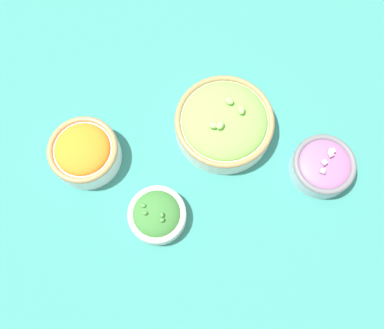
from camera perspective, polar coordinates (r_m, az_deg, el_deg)
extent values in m
plane|color=#337F75|center=(0.86, 0.00, -0.59)|extent=(3.00, 3.00, 0.00)
cylinder|color=silver|center=(0.83, -4.62, -6.79)|extent=(0.11, 0.11, 0.03)
torus|color=silver|center=(0.81, -4.71, -6.59)|extent=(0.11, 0.11, 0.01)
ellipsoid|color=#387533|center=(0.81, -4.71, -6.59)|extent=(0.09, 0.09, 0.04)
ellipsoid|color=#47893D|center=(0.80, -6.51, -5.47)|extent=(0.01, 0.01, 0.01)
ellipsoid|color=#47893D|center=(0.79, -6.28, -6.46)|extent=(0.01, 0.01, 0.01)
ellipsoid|color=#47893D|center=(0.79, -4.03, -6.70)|extent=(0.01, 0.01, 0.01)
ellipsoid|color=#47893D|center=(0.79, -4.03, -7.40)|extent=(0.01, 0.01, 0.01)
cylinder|color=silver|center=(0.87, 4.26, 5.30)|extent=(0.20, 0.20, 0.04)
torus|color=#997A4C|center=(0.85, 4.37, 5.87)|extent=(0.20, 0.20, 0.01)
ellipsoid|color=#7ABC4C|center=(0.85, 4.37, 5.87)|extent=(0.17, 0.17, 0.05)
ellipsoid|color=#99D166|center=(0.83, 6.59, 7.22)|extent=(0.02, 0.02, 0.01)
ellipsoid|color=#99D166|center=(0.82, 2.89, 5.25)|extent=(0.02, 0.02, 0.01)
ellipsoid|color=#99D166|center=(0.84, 4.99, 8.42)|extent=(0.02, 0.02, 0.01)
ellipsoid|color=#99D166|center=(0.82, 3.77, 5.24)|extent=(0.02, 0.02, 0.01)
cylinder|color=#B2C1CC|center=(0.88, 16.95, -0.30)|extent=(0.12, 0.12, 0.04)
torus|color=slate|center=(0.87, 17.29, 0.05)|extent=(0.12, 0.12, 0.01)
ellipsoid|color=#9E5B8E|center=(0.87, 17.29, 0.05)|extent=(0.10, 0.10, 0.02)
cube|color=#C699C1|center=(0.85, 17.17, 0.22)|extent=(0.01, 0.01, 0.01)
cube|color=#C699C1|center=(0.86, 17.96, 1.25)|extent=(0.01, 0.01, 0.01)
cube|color=#C699C1|center=(0.85, 16.99, -0.87)|extent=(0.01, 0.01, 0.01)
cube|color=#C699C1|center=(0.86, 18.17, 1.71)|extent=(0.01, 0.01, 0.01)
cube|color=#C699C1|center=(0.86, 17.96, 1.61)|extent=(0.01, 0.01, 0.01)
cylinder|color=white|center=(0.87, -14.00, 1.43)|extent=(0.14, 0.14, 0.05)
torus|color=#997A4C|center=(0.85, -14.39, 1.97)|extent=(0.14, 0.14, 0.01)
ellipsoid|color=orange|center=(0.85, -14.39, 1.97)|extent=(0.11, 0.11, 0.04)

